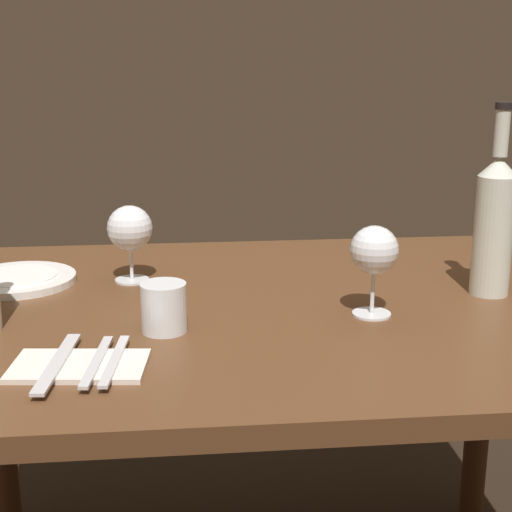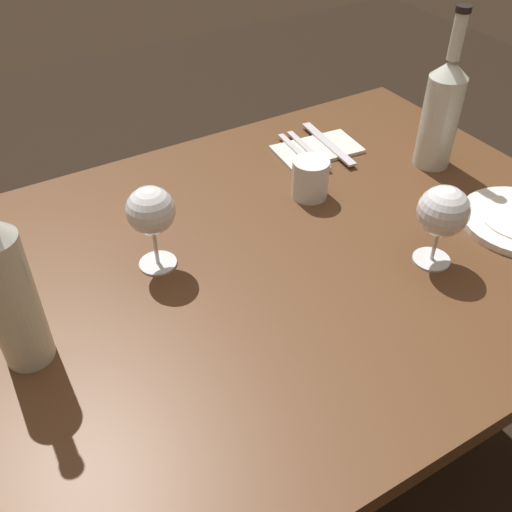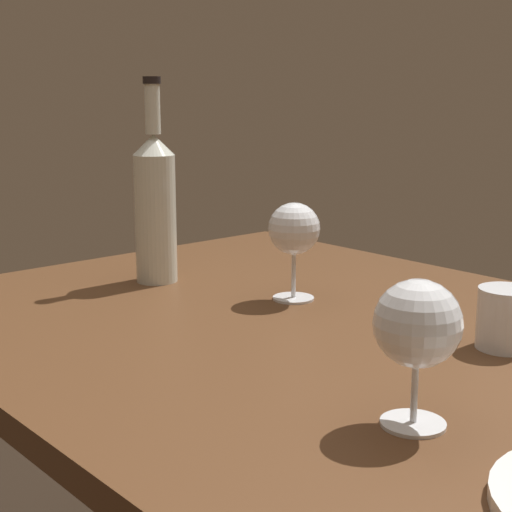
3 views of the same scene
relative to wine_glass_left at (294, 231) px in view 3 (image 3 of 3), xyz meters
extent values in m
cube|color=#56351E|center=(0.17, -0.08, -0.13)|extent=(1.30, 0.90, 0.04)
cylinder|color=#412816|center=(-0.41, 0.30, -0.50)|extent=(0.06, 0.06, 0.70)
cylinder|color=white|center=(0.00, 0.00, -0.11)|extent=(0.07, 0.07, 0.00)
cylinder|color=white|center=(0.00, 0.00, -0.07)|extent=(0.01, 0.01, 0.08)
sphere|color=white|center=(0.00, 0.00, 0.00)|extent=(0.08, 0.08, 0.08)
cylinder|color=beige|center=(0.00, 0.00, 0.00)|extent=(0.06, 0.06, 0.02)
cylinder|color=white|center=(0.42, -0.24, -0.11)|extent=(0.07, 0.07, 0.00)
cylinder|color=white|center=(0.42, -0.24, -0.07)|extent=(0.01, 0.01, 0.07)
sphere|color=white|center=(0.42, -0.24, 0.00)|extent=(0.09, 0.09, 0.09)
cylinder|color=beige|center=(0.42, -0.24, -0.01)|extent=(0.07, 0.07, 0.02)
cylinder|color=silver|center=(-0.24, -0.09, 0.00)|extent=(0.07, 0.07, 0.22)
cone|color=silver|center=(-0.24, -0.09, 0.13)|extent=(0.07, 0.07, 0.03)
cylinder|color=silver|center=(-0.24, -0.09, 0.18)|extent=(0.03, 0.03, 0.08)
cylinder|color=black|center=(-0.24, -0.09, 0.23)|extent=(0.03, 0.03, 0.01)
cylinder|color=white|center=(0.35, 0.04, -0.07)|extent=(0.07, 0.07, 0.08)
cylinder|color=silver|center=(0.35, 0.04, -0.09)|extent=(0.06, 0.06, 0.04)
camera|label=1|loc=(0.32, 1.19, 0.33)|focal=53.20mm
camera|label=2|loc=(-0.25, -0.76, 0.56)|focal=41.28mm
camera|label=3|loc=(0.85, -0.83, 0.22)|focal=54.17mm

